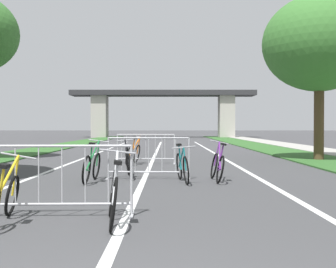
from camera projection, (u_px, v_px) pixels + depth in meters
name	position (u px, v px, depth m)	size (l,w,h in m)	color
grass_verge_left	(55.00, 147.00, 27.14)	(2.46, 61.19, 0.05)	#2D5B26
grass_verge_right	(263.00, 147.00, 27.11)	(2.46, 61.19, 0.05)	#2D5B26
sidewalk_path_right	(300.00, 147.00, 27.11)	(2.15, 61.19, 0.08)	#9E9B93
lane_stripe_center	(156.00, 155.00, 19.79)	(0.14, 35.40, 0.01)	silver
lane_stripe_right_lane	(219.00, 155.00, 19.79)	(0.14, 35.40, 0.01)	silver
lane_stripe_left_lane	(92.00, 155.00, 19.80)	(0.14, 35.40, 0.01)	silver
overpass_bridge	(164.00, 105.00, 52.59)	(22.11, 3.32, 5.65)	#2D2D30
tree_right_pine_far	(320.00, 44.00, 16.72)	(4.35, 4.35, 6.37)	#4C3823
crowd_barrier_nearest	(63.00, 181.00, 6.34)	(2.09, 0.50, 1.05)	#ADADB2
crowd_barrier_second	(149.00, 159.00, 10.85)	(2.10, 0.55, 1.05)	#ADADB2
crowd_barrier_third	(147.00, 149.00, 15.37)	(2.10, 0.53, 1.05)	#ADADB2
bicycle_teal_0	(183.00, 166.00, 10.26)	(0.54, 1.66, 0.91)	black
bicycle_black_1	(129.00, 163.00, 11.27)	(0.54, 1.70, 0.98)	black
bicycle_orange_2	(134.00, 154.00, 14.95)	(0.67, 1.70, 0.99)	black
bicycle_yellow_3	(4.00, 198.00, 5.86)	(0.50, 1.62, 0.95)	black
bicycle_purple_4	(218.00, 166.00, 10.45)	(0.47, 1.62, 0.98)	black
bicycle_silver_5	(114.00, 195.00, 5.87)	(0.52, 1.64, 1.00)	black
bicycle_green_6	(93.00, 166.00, 10.30)	(0.52, 1.71, 1.01)	black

